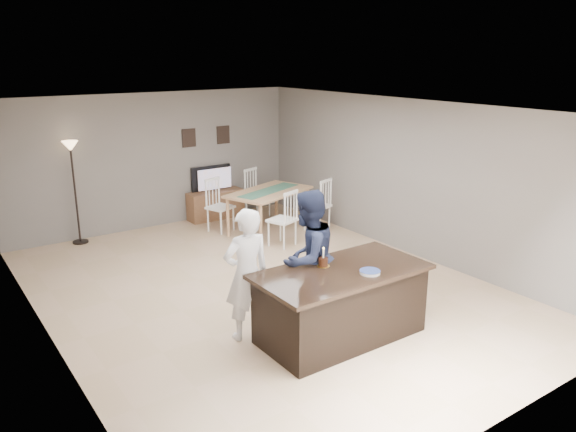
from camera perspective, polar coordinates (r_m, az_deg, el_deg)
floor at (r=8.57m, az=-2.54°, el=-7.41°), size 8.00×8.00×0.00m
room_shell at (r=8.05m, az=-2.69°, el=3.60°), size 8.00×8.00×8.00m
kitchen_island at (r=7.06m, az=5.39°, el=-8.81°), size 2.15×1.10×0.90m
tv_console at (r=12.14m, az=-7.37°, el=1.14°), size 1.20×0.40×0.60m
television at (r=12.06m, az=-7.62°, el=3.80°), size 0.91×0.12×0.53m
tv_screen_glow at (r=11.99m, az=-7.44°, el=3.76°), size 0.78×0.00×0.78m
picture_frames at (r=12.00m, az=-8.29°, el=8.01°), size 1.10×0.02×0.38m
doorway at (r=5.00m, az=-17.83°, el=-10.44°), size 0.00×2.10×2.65m
woman at (r=6.90m, az=-4.21°, el=-5.95°), size 0.63×0.44×1.67m
man at (r=7.22m, az=2.01°, el=-4.34°), size 1.03×0.91×1.80m
birthday_cake at (r=6.96m, az=3.60°, el=-4.66°), size 0.16×0.16×0.25m
plate_stack at (r=6.81m, az=8.33°, el=-5.65°), size 0.25×0.25×0.04m
dining_table at (r=11.13m, az=-1.95°, el=1.87°), size 2.20×2.39×1.06m
floor_lamp at (r=10.91m, az=-21.08°, el=4.89°), size 0.29×0.29×1.92m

